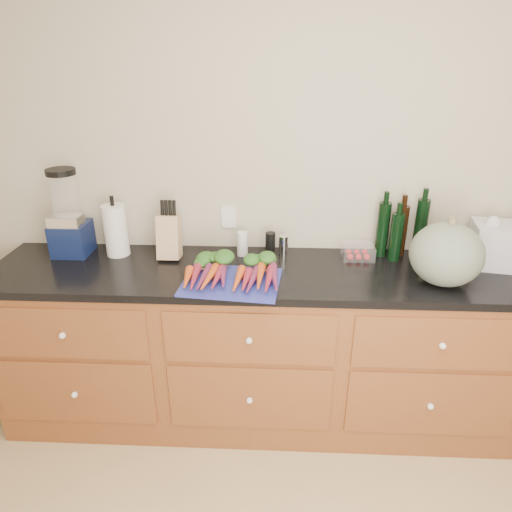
{
  "coord_description": "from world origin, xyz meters",
  "views": [
    {
      "loc": [
        -0.33,
        -0.82,
        1.96
      ],
      "look_at": [
        -0.43,
        1.2,
        1.06
      ],
      "focal_mm": 32.0,
      "sensor_mm": 36.0,
      "label": 1
    }
  ],
  "objects_px": {
    "squash": "(446,254)",
    "tomato_box": "(358,251)",
    "cutting_board": "(232,282)",
    "carrots": "(232,272)",
    "paper_towel": "(116,230)",
    "blender_appliance": "(68,218)",
    "knife_block": "(169,237)"
  },
  "relations": [
    {
      "from": "squash",
      "to": "tomato_box",
      "type": "relative_size",
      "value": 2.04
    },
    {
      "from": "cutting_board",
      "to": "carrots",
      "type": "distance_m",
      "value": 0.06
    },
    {
      "from": "paper_towel",
      "to": "squash",
      "type": "bearing_deg",
      "value": -9.16
    },
    {
      "from": "cutting_board",
      "to": "paper_towel",
      "type": "xyz_separation_m",
      "value": [
        -0.66,
        0.32,
        0.13
      ]
    },
    {
      "from": "tomato_box",
      "to": "cutting_board",
      "type": "bearing_deg",
      "value": -153.34
    },
    {
      "from": "squash",
      "to": "blender_appliance",
      "type": "relative_size",
      "value": 0.71
    },
    {
      "from": "carrots",
      "to": "squash",
      "type": "height_order",
      "value": "squash"
    },
    {
      "from": "paper_towel",
      "to": "knife_block",
      "type": "bearing_deg",
      "value": -3.85
    },
    {
      "from": "squash",
      "to": "knife_block",
      "type": "bearing_deg",
      "value": 169.72
    },
    {
      "from": "cutting_board",
      "to": "blender_appliance",
      "type": "xyz_separation_m",
      "value": [
        -0.91,
        0.32,
        0.2
      ]
    },
    {
      "from": "knife_block",
      "to": "carrots",
      "type": "bearing_deg",
      "value": -35.09
    },
    {
      "from": "cutting_board",
      "to": "blender_appliance",
      "type": "relative_size",
      "value": 0.97
    },
    {
      "from": "cutting_board",
      "to": "blender_appliance",
      "type": "distance_m",
      "value": 0.99
    },
    {
      "from": "knife_block",
      "to": "tomato_box",
      "type": "bearing_deg",
      "value": 1.68
    },
    {
      "from": "cutting_board",
      "to": "carrots",
      "type": "bearing_deg",
      "value": 90.0
    },
    {
      "from": "blender_appliance",
      "to": "knife_block",
      "type": "distance_m",
      "value": 0.56
    },
    {
      "from": "tomato_box",
      "to": "blender_appliance",
      "type": "bearing_deg",
      "value": -179.54
    },
    {
      "from": "paper_towel",
      "to": "tomato_box",
      "type": "xyz_separation_m",
      "value": [
        1.32,
        0.01,
        -0.1
      ]
    },
    {
      "from": "cutting_board",
      "to": "tomato_box",
      "type": "distance_m",
      "value": 0.74
    },
    {
      "from": "knife_block",
      "to": "tomato_box",
      "type": "relative_size",
      "value": 1.41
    },
    {
      "from": "knife_block",
      "to": "cutting_board",
      "type": "bearing_deg",
      "value": -39.59
    },
    {
      "from": "carrots",
      "to": "paper_towel",
      "type": "xyz_separation_m",
      "value": [
        -0.66,
        0.27,
        0.1
      ]
    },
    {
      "from": "squash",
      "to": "cutting_board",
      "type": "bearing_deg",
      "value": -177.22
    },
    {
      "from": "carrots",
      "to": "knife_block",
      "type": "relative_size",
      "value": 2.0
    },
    {
      "from": "squash",
      "to": "blender_appliance",
      "type": "xyz_separation_m",
      "value": [
        -1.93,
        0.27,
        0.06
      ]
    },
    {
      "from": "cutting_board",
      "to": "paper_towel",
      "type": "height_order",
      "value": "paper_towel"
    },
    {
      "from": "carrots",
      "to": "cutting_board",
      "type": "bearing_deg",
      "value": -90.0
    },
    {
      "from": "tomato_box",
      "to": "carrots",
      "type": "bearing_deg",
      "value": -156.57
    },
    {
      "from": "carrots",
      "to": "blender_appliance",
      "type": "height_order",
      "value": "blender_appliance"
    },
    {
      "from": "tomato_box",
      "to": "squash",
      "type": "bearing_deg",
      "value": -37.88
    },
    {
      "from": "squash",
      "to": "knife_block",
      "type": "distance_m",
      "value": 1.4
    },
    {
      "from": "cutting_board",
      "to": "knife_block",
      "type": "bearing_deg",
      "value": 140.41
    }
  ]
}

